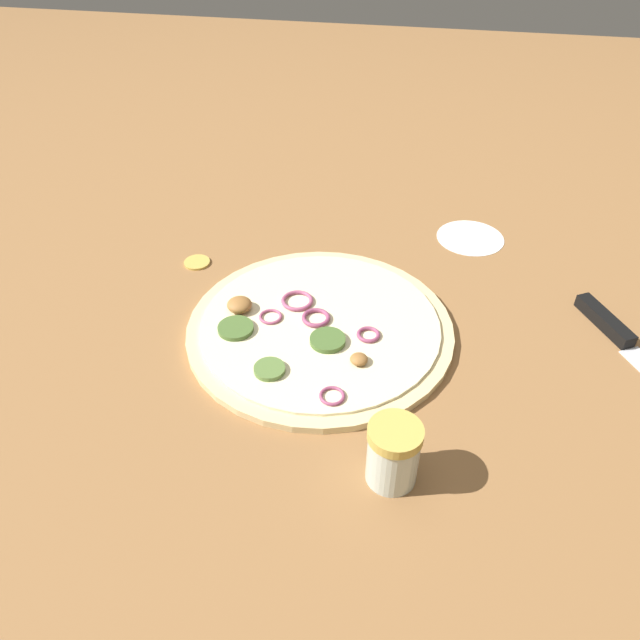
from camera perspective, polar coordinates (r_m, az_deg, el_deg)
The scene contains 6 objects.
ground_plane at distance 0.84m, azimuth 0.00°, elevation -1.05°, with size 3.00×3.00×0.00m, color olive.
pizza at distance 0.83m, azimuth -0.16°, elevation -0.71°, with size 0.36×0.36×0.03m.
knife at distance 0.90m, azimuth 26.25°, elevation -1.89°, with size 0.17×0.28×0.02m.
spice_jar at distance 0.65m, azimuth 6.70°, elevation -12.02°, with size 0.06×0.06×0.08m.
loose_cap at distance 0.98m, azimuth -11.20°, elevation 5.27°, with size 0.04×0.04×0.01m.
flour_patch at distance 1.06m, azimuth 13.58°, elevation 7.34°, with size 0.11×0.11×0.00m.
Camera 1 is at (0.11, -0.62, 0.55)m, focal length 35.00 mm.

